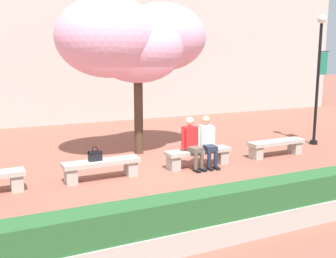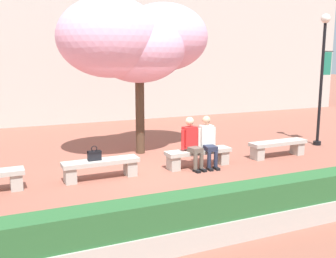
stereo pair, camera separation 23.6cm
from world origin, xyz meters
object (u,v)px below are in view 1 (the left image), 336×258
object	(u,v)px
person_seated_left	(192,141)
lamp_post_with_banner	(319,68)
handbag	(95,155)
stone_bench_near_west	(102,167)
person_seated_right	(207,139)
stone_bench_near_east	(276,146)
cherry_tree_main	(135,41)
stone_bench_center	(198,155)

from	to	relation	value
person_seated_left	lamp_post_with_banner	distance (m)	5.27
lamp_post_with_banner	handbag	bearing A→B (deg)	-174.57
stone_bench_near_west	handbag	world-z (taller)	handbag
stone_bench_near_west	person_seated_right	xyz separation A→B (m)	(2.75, -0.05, 0.40)
stone_bench_near_east	person_seated_left	xyz separation A→B (m)	(-2.75, -0.05, 0.40)
person_seated_left	handbag	world-z (taller)	person_seated_left
lamp_post_with_banner	cherry_tree_main	bearing A→B (deg)	167.05
stone_bench_near_west	stone_bench_center	world-z (taller)	same
stone_bench_center	cherry_tree_main	world-z (taller)	cherry_tree_main
stone_bench_center	stone_bench_near_east	world-z (taller)	same
stone_bench_near_east	person_seated_left	size ratio (longest dim) A/B	1.36
stone_bench_near_east	lamp_post_with_banner	distance (m)	3.12
stone_bench_near_east	cherry_tree_main	xyz separation A→B (m)	(-3.42, 2.00, 2.89)
stone_bench_near_west	lamp_post_with_banner	xyz separation A→B (m)	(7.21, 0.71, 2.13)
stone_bench_center	cherry_tree_main	distance (m)	3.63
stone_bench_center	lamp_post_with_banner	distance (m)	5.20
stone_bench_near_west	cherry_tree_main	xyz separation A→B (m)	(1.62, 2.00, 2.89)
stone_bench_center	stone_bench_near_east	size ratio (longest dim) A/B	1.00
stone_bench_near_west	lamp_post_with_banner	size ratio (longest dim) A/B	0.43
stone_bench_center	stone_bench_near_east	xyz separation A→B (m)	(2.52, 0.00, 0.00)
handbag	stone_bench_near_west	bearing A→B (deg)	-5.73
person_seated_left	cherry_tree_main	distance (m)	3.30
person_seated_right	stone_bench_center	bearing A→B (deg)	166.91
stone_bench_center	lamp_post_with_banner	bearing A→B (deg)	8.63
stone_bench_near_west	cherry_tree_main	distance (m)	3.87
handbag	stone_bench_center	bearing A→B (deg)	-0.30
stone_bench_near_east	handbag	xyz separation A→B (m)	(-5.18, 0.01, 0.28)
stone_bench_near_west	lamp_post_with_banner	world-z (taller)	lamp_post_with_banner
cherry_tree_main	person_seated_right	bearing A→B (deg)	-61.10
stone_bench_center	lamp_post_with_banner	xyz separation A→B (m)	(4.69, 0.71, 2.13)
person_seated_left	stone_bench_center	bearing A→B (deg)	13.16
handbag	person_seated_right	bearing A→B (deg)	-1.33
person_seated_left	person_seated_right	size ratio (longest dim) A/B	1.00
cherry_tree_main	lamp_post_with_banner	xyz separation A→B (m)	(5.59, -1.29, -0.76)
lamp_post_with_banner	stone_bench_near_east	bearing A→B (deg)	-161.83
stone_bench_center	stone_bench_near_east	bearing A→B (deg)	0.00
person_seated_right	lamp_post_with_banner	size ratio (longest dim) A/B	0.32
stone_bench_near_east	handbag	size ratio (longest dim) A/B	5.18
cherry_tree_main	stone_bench_near_east	bearing A→B (deg)	-30.27
person_seated_left	cherry_tree_main	size ratio (longest dim) A/B	0.29
person_seated_left	lamp_post_with_banner	world-z (taller)	lamp_post_with_banner
person_seated_right	stone_bench_near_east	bearing A→B (deg)	1.33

